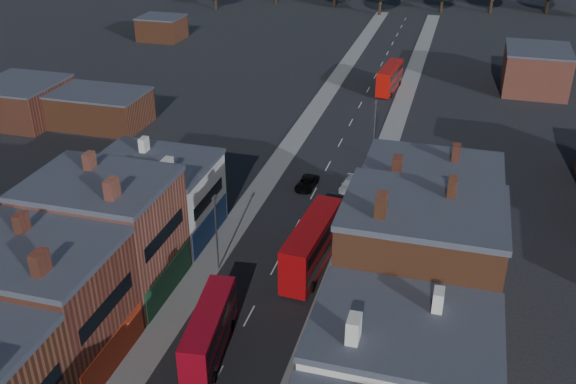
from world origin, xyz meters
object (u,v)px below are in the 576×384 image
Objects in this scene: bus_0 at (209,331)px; car_3 at (349,184)px; car_2 at (307,183)px; bus_2 at (390,78)px; bus_1 at (312,244)px.

bus_0 reaches higher than car_3.
car_2 is 1.11× the size of car_3.
bus_2 is at bearing 95.91° from car_3.
bus_0 is 30.64m from car_2.
bus_2 is (5.00, 69.68, 0.09)m from bus_0.
bus_0 is 2.49× the size of car_3.
bus_1 reaches higher than bus_2.
bus_2 is 37.97m from car_3.
bus_2 is 39.40m from car_2.
bus_1 is 2.93× the size of car_3.
car_3 is (5.30, 31.75, -1.70)m from bus_0.
bus_2 reaches higher than car_3.
bus_0 reaches higher than car_2.
car_3 is at bearing 93.38° from bus_1.
car_3 is (0.30, -37.93, -1.79)m from bus_2.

